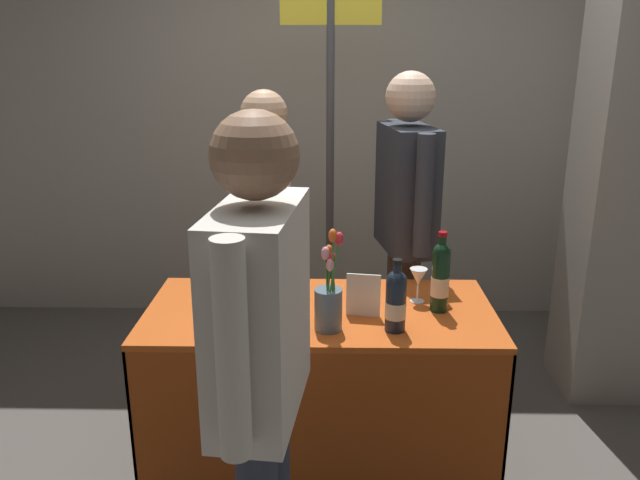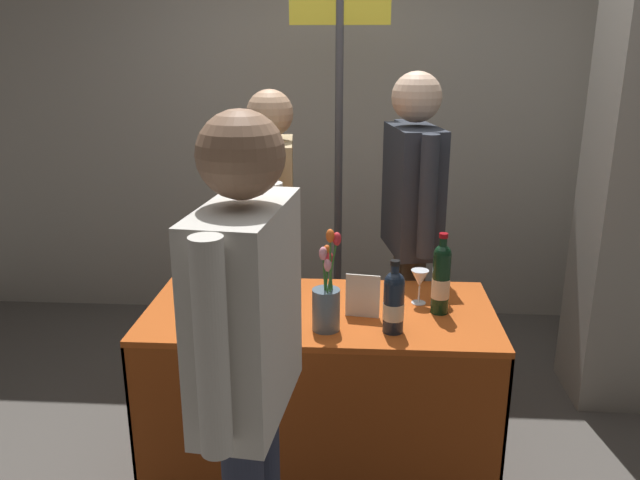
{
  "view_description": "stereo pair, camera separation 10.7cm",
  "coord_description": "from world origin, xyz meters",
  "px_view_note": "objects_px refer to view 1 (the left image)",
  "views": [
    {
      "loc": [
        0.04,
        -2.43,
        1.86
      ],
      "look_at": [
        0.0,
        0.0,
        1.1
      ],
      "focal_mm": 35.67,
      "sensor_mm": 36.0,
      "label": 1
    },
    {
      "loc": [
        0.15,
        -2.43,
        1.86
      ],
      "look_at": [
        0.0,
        0.0,
        1.1
      ],
      "focal_mm": 35.67,
      "sensor_mm": 36.0,
      "label": 2
    }
  ],
  "objects_px": {
    "featured_wine_bottle": "(281,264)",
    "vendor_presenter": "(406,213)",
    "tasting_table": "(320,364)",
    "flower_vase": "(329,300)",
    "display_bottle_0": "(269,285)",
    "taster_foreground_right": "(261,350)",
    "booth_signpost": "(330,143)",
    "concrete_pillar": "(636,95)",
    "wine_glass_near_vendor": "(418,278)",
    "wine_glass_mid": "(244,282)"
  },
  "relations": [
    {
      "from": "featured_wine_bottle",
      "to": "vendor_presenter",
      "type": "xyz_separation_m",
      "value": [
        0.58,
        0.49,
        0.1
      ]
    },
    {
      "from": "tasting_table",
      "to": "flower_vase",
      "type": "distance_m",
      "value": 0.42
    },
    {
      "from": "display_bottle_0",
      "to": "vendor_presenter",
      "type": "relative_size",
      "value": 0.18
    },
    {
      "from": "vendor_presenter",
      "to": "taster_foreground_right",
      "type": "bearing_deg",
      "value": -31.62
    },
    {
      "from": "booth_signpost",
      "to": "display_bottle_0",
      "type": "bearing_deg",
      "value": -101.65
    },
    {
      "from": "tasting_table",
      "to": "display_bottle_0",
      "type": "relative_size",
      "value": 4.68
    },
    {
      "from": "vendor_presenter",
      "to": "booth_signpost",
      "type": "distance_m",
      "value": 0.66
    },
    {
      "from": "featured_wine_bottle",
      "to": "taster_foreground_right",
      "type": "xyz_separation_m",
      "value": [
        0.02,
        -0.95,
        0.08
      ]
    },
    {
      "from": "vendor_presenter",
      "to": "featured_wine_bottle",
      "type": "bearing_deg",
      "value": -60.04
    },
    {
      "from": "tasting_table",
      "to": "concrete_pillar",
      "type": "bearing_deg",
      "value": 26.96
    },
    {
      "from": "wine_glass_near_vendor",
      "to": "wine_glass_mid",
      "type": "relative_size",
      "value": 0.98
    },
    {
      "from": "concrete_pillar",
      "to": "featured_wine_bottle",
      "type": "distance_m",
      "value": 1.95
    },
    {
      "from": "tasting_table",
      "to": "vendor_presenter",
      "type": "height_order",
      "value": "vendor_presenter"
    },
    {
      "from": "tasting_table",
      "to": "booth_signpost",
      "type": "height_order",
      "value": "booth_signpost"
    },
    {
      "from": "featured_wine_bottle",
      "to": "booth_signpost",
      "type": "xyz_separation_m",
      "value": [
        0.21,
        0.96,
        0.37
      ]
    },
    {
      "from": "display_bottle_0",
      "to": "taster_foreground_right",
      "type": "xyz_separation_m",
      "value": [
        0.05,
        -0.76,
        0.1
      ]
    },
    {
      "from": "featured_wine_bottle",
      "to": "display_bottle_0",
      "type": "height_order",
      "value": "featured_wine_bottle"
    },
    {
      "from": "concrete_pillar",
      "to": "featured_wine_bottle",
      "type": "bearing_deg",
      "value": -158.84
    },
    {
      "from": "featured_wine_bottle",
      "to": "wine_glass_near_vendor",
      "type": "bearing_deg",
      "value": -3.34
    },
    {
      "from": "wine_glass_mid",
      "to": "flower_vase",
      "type": "bearing_deg",
      "value": -31.49
    },
    {
      "from": "display_bottle_0",
      "to": "taster_foreground_right",
      "type": "height_order",
      "value": "taster_foreground_right"
    },
    {
      "from": "flower_vase",
      "to": "vendor_presenter",
      "type": "distance_m",
      "value": 0.9
    },
    {
      "from": "tasting_table",
      "to": "wine_glass_near_vendor",
      "type": "xyz_separation_m",
      "value": [
        0.41,
        0.09,
        0.36
      ]
    },
    {
      "from": "concrete_pillar",
      "to": "wine_glass_mid",
      "type": "bearing_deg",
      "value": -157.66
    },
    {
      "from": "concrete_pillar",
      "to": "display_bottle_0",
      "type": "distance_m",
      "value": 2.05
    },
    {
      "from": "taster_foreground_right",
      "to": "tasting_table",
      "type": "bearing_deg",
      "value": -3.85
    },
    {
      "from": "display_bottle_0",
      "to": "booth_signpost",
      "type": "xyz_separation_m",
      "value": [
        0.24,
        1.16,
        0.39
      ]
    },
    {
      "from": "taster_foreground_right",
      "to": "flower_vase",
      "type": "bearing_deg",
      "value": -9.99
    },
    {
      "from": "wine_glass_near_vendor",
      "to": "wine_glass_mid",
      "type": "xyz_separation_m",
      "value": [
        -0.73,
        -0.07,
        0.0
      ]
    },
    {
      "from": "tasting_table",
      "to": "wine_glass_mid",
      "type": "bearing_deg",
      "value": 176.2
    },
    {
      "from": "wine_glass_mid",
      "to": "concrete_pillar",
      "type": "bearing_deg",
      "value": 22.34
    },
    {
      "from": "vendor_presenter",
      "to": "taster_foreground_right",
      "type": "xyz_separation_m",
      "value": [
        -0.57,
        -1.45,
        -0.02
      ]
    },
    {
      "from": "tasting_table",
      "to": "flower_vase",
      "type": "height_order",
      "value": "flower_vase"
    },
    {
      "from": "wine_glass_near_vendor",
      "to": "flower_vase",
      "type": "height_order",
      "value": "flower_vase"
    },
    {
      "from": "concrete_pillar",
      "to": "wine_glass_near_vendor",
      "type": "xyz_separation_m",
      "value": [
        -1.12,
        -0.7,
        -0.7
      ]
    },
    {
      "from": "featured_wine_bottle",
      "to": "wine_glass_near_vendor",
      "type": "height_order",
      "value": "featured_wine_bottle"
    },
    {
      "from": "tasting_table",
      "to": "wine_glass_near_vendor",
      "type": "bearing_deg",
      "value": 11.87
    },
    {
      "from": "display_bottle_0",
      "to": "flower_vase",
      "type": "bearing_deg",
      "value": -27.28
    },
    {
      "from": "wine_glass_mid",
      "to": "vendor_presenter",
      "type": "bearing_deg",
      "value": 39.24
    },
    {
      "from": "concrete_pillar",
      "to": "wine_glass_near_vendor",
      "type": "height_order",
      "value": "concrete_pillar"
    },
    {
      "from": "wine_glass_near_vendor",
      "to": "vendor_presenter",
      "type": "relative_size",
      "value": 0.09
    },
    {
      "from": "featured_wine_bottle",
      "to": "booth_signpost",
      "type": "bearing_deg",
      "value": 77.89
    },
    {
      "from": "flower_vase",
      "to": "taster_foreground_right",
      "type": "height_order",
      "value": "taster_foreground_right"
    },
    {
      "from": "vendor_presenter",
      "to": "wine_glass_mid",
      "type": "bearing_deg",
      "value": -61.07
    },
    {
      "from": "display_bottle_0",
      "to": "flower_vase",
      "type": "height_order",
      "value": "flower_vase"
    },
    {
      "from": "wine_glass_near_vendor",
      "to": "flower_vase",
      "type": "relative_size",
      "value": 0.36
    },
    {
      "from": "wine_glass_mid",
      "to": "display_bottle_0",
      "type": "bearing_deg",
      "value": -39.28
    },
    {
      "from": "featured_wine_bottle",
      "to": "wine_glass_mid",
      "type": "bearing_deg",
      "value": -145.25
    },
    {
      "from": "display_bottle_0",
      "to": "concrete_pillar",
      "type": "bearing_deg",
      "value": 26.14
    },
    {
      "from": "flower_vase",
      "to": "vendor_presenter",
      "type": "relative_size",
      "value": 0.24
    }
  ]
}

